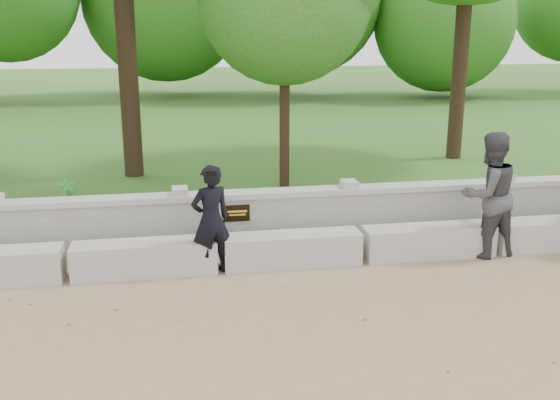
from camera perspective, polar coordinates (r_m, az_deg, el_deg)
The scene contains 9 objects.
ground at distance 6.90m, azimuth -4.12°, elevation -12.05°, with size 80.00×80.00×0.00m, color #9A825E.
lawn at distance 20.34m, azimuth -8.28°, elevation 6.52°, with size 40.00×22.00×0.25m, color #376021.
concrete_bench at distance 8.54m, azimuth -5.49°, elevation -4.90°, with size 11.90×0.45×0.45m.
parapet_wall at distance 9.13m, azimuth -5.88°, elevation -2.00°, with size 12.50×0.35×0.90m.
man_main at distance 8.28m, azimuth -6.35°, elevation -1.81°, with size 0.63×0.59×1.49m.
visitor_left at distance 9.32m, azimuth 18.55°, elevation 0.44°, with size 0.98×0.83×1.81m.
shrub_a at distance 10.88m, azimuth -18.78°, elevation 0.44°, with size 0.29×0.20×0.56m, color green.
shrub_b at distance 9.87m, azimuth -1.29°, elevation -0.29°, with size 0.29×0.23×0.53m, color green.
shrub_d at distance 10.00m, azimuth -9.17°, elevation -0.27°, with size 0.30×0.27×0.53m, color green.
Camera 1 is at (-0.58, -6.10, 3.16)m, focal length 40.00 mm.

